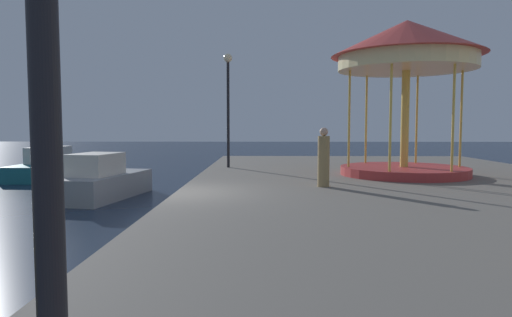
{
  "coord_description": "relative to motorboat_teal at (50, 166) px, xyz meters",
  "views": [
    {
      "loc": [
        2.34,
        -11.8,
        2.56
      ],
      "look_at": [
        2.04,
        5.73,
        1.28
      ],
      "focal_mm": 31.75,
      "sensor_mm": 36.0,
      "label": 1
    }
  ],
  "objects": [
    {
      "name": "ground_plane",
      "position": [
        8.31,
        -10.42,
        -0.55
      ],
      "size": [
        120.0,
        120.0,
        0.0
      ],
      "primitive_type": "plane",
      "color": "#162338"
    },
    {
      "name": "quay_dock",
      "position": [
        15.15,
        -10.42,
        -0.15
      ],
      "size": [
        13.68,
        28.6,
        0.8
      ],
      "primitive_type": "cube",
      "color": "slate",
      "rests_on": "ground"
    },
    {
      "name": "lamp_post_mid_promenade",
      "position": [
        9.17,
        -3.27,
        3.44
      ],
      "size": [
        0.36,
        0.36,
        4.73
      ],
      "color": "black",
      "rests_on": "quay_dock"
    },
    {
      "name": "carousel",
      "position": [
        15.63,
        -6.18,
        4.29
      ],
      "size": [
        5.22,
        5.22,
        5.41
      ],
      "color": "#B23333",
      "rests_on": "quay_dock"
    },
    {
      "name": "motorboat_grey",
      "position": [
        4.92,
        -6.51,
        0.05
      ],
      "size": [
        2.61,
        4.47,
        1.6
      ],
      "color": "gray",
      "rests_on": "ground"
    },
    {
      "name": "motorboat_teal",
      "position": [
        0.0,
        0.0,
        0.0
      ],
      "size": [
        1.8,
        5.97,
        1.51
      ],
      "color": "#19606B",
      "rests_on": "ground"
    },
    {
      "name": "person_mid_promenade",
      "position": [
        12.37,
        -9.26,
        1.04
      ],
      "size": [
        0.34,
        0.34,
        1.7
      ],
      "color": "#937A4C",
      "rests_on": "quay_dock"
    }
  ]
}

